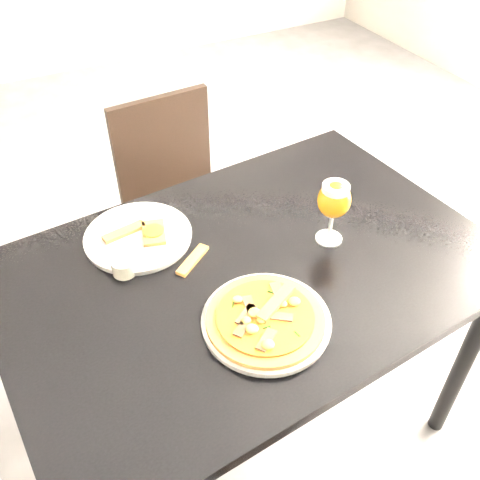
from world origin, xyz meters
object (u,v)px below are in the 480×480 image
chair_far (180,203)px  beer_glass (334,200)px  dining_table (250,290)px  pizza (265,318)px

chair_far → beer_glass: bearing=-80.4°
dining_table → beer_glass: size_ratio=7.25×
dining_table → pizza: 0.22m
dining_table → chair_far: chair_far is taller
dining_table → beer_glass: beer_glass is taller
chair_far → dining_table: bearing=-99.4°
pizza → beer_glass: size_ratio=1.49×
pizza → beer_glass: beer_glass is taller
dining_table → pizza: pizza is taller
chair_far → beer_glass: beer_glass is taller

